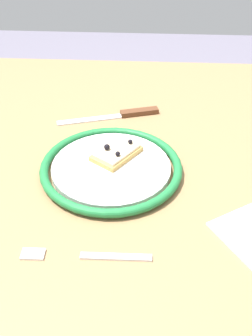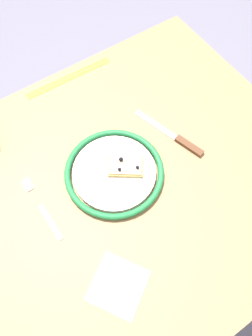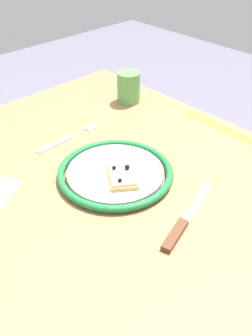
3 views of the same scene
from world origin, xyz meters
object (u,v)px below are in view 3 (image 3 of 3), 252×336
object	(u,v)px
cup	(129,87)
dining_table	(108,213)
pizza_slice_near	(122,176)
measuring_tape	(229,131)
knife	(182,225)
fork	(69,138)
plate	(115,173)

from	to	relation	value
cup	dining_table	bearing A→B (deg)	-50.28
pizza_slice_near	cup	world-z (taller)	cup
dining_table	cup	world-z (taller)	cup
dining_table	measuring_tape	world-z (taller)	measuring_tape
dining_table	measuring_tape	xyz separation A→B (m)	(0.06, 0.41, 0.09)
measuring_tape	pizza_slice_near	bearing A→B (deg)	-93.69
knife	cup	world-z (taller)	cup
fork	measuring_tape	size ratio (longest dim) A/B	0.68
measuring_tape	cup	bearing A→B (deg)	-165.40
plate	cup	bearing A→B (deg)	131.76
pizza_slice_near	measuring_tape	world-z (taller)	pizza_slice_near
fork	cup	world-z (taller)	cup
pizza_slice_near	knife	world-z (taller)	pizza_slice_near
plate	cup	size ratio (longest dim) A/B	2.83
pizza_slice_near	measuring_tape	size ratio (longest dim) A/B	0.38
dining_table	pizza_slice_near	bearing A→B (deg)	49.39
pizza_slice_near	fork	size ratio (longest dim) A/B	0.56
plate	cup	distance (m)	0.40
pizza_slice_near	cup	distance (m)	0.43
fork	plate	bearing A→B (deg)	-5.87
dining_table	pizza_slice_near	size ratio (longest dim) A/B	9.36
dining_table	plate	distance (m)	0.11
dining_table	plate	world-z (taller)	plate
fork	measuring_tape	bearing A→B (deg)	51.63
knife	fork	distance (m)	0.43
cup	measuring_tape	xyz separation A→B (m)	(0.33, 0.08, -0.05)
plate	measuring_tape	bearing A→B (deg)	80.00
dining_table	measuring_tape	distance (m)	0.42
pizza_slice_near	dining_table	bearing A→B (deg)	-130.61
pizza_slice_near	measuring_tape	bearing A→B (deg)	84.98
dining_table	cup	distance (m)	0.45
dining_table	fork	bearing A→B (deg)	165.93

